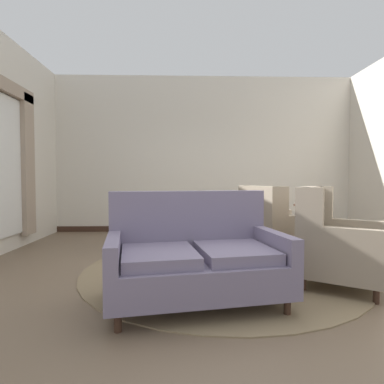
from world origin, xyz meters
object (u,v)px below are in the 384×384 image
Objects in this scene: porcelain_vase at (208,223)px; armchair_near_window at (334,244)px; side_table at (307,221)px; coffee_table at (206,241)px; armchair_near_sideboard at (276,230)px; settee at (195,258)px; armchair_beside_settee at (179,223)px.

armchair_near_window reaches higher than porcelain_vase.
porcelain_vase is 2.37m from side_table.
coffee_table is 0.86× the size of armchair_near_sideboard.
porcelain_vase reaches higher than coffee_table.
settee is 1.78m from armchair_near_sideboard.
armchair_near_window is 2.50m from armchair_beside_settee.
armchair_beside_settee is 1.62m from armchair_near_sideboard.
armchair_beside_settee is (-0.19, 2.25, 0.01)m from settee.
settee is (-0.17, -0.94, 0.02)m from coffee_table.
settee is 1.58× the size of armchair_beside_settee.
armchair_near_window is 1.00× the size of armchair_near_sideboard.
porcelain_vase is 0.45× the size of side_table.
side_table is (0.87, 1.10, -0.02)m from armchair_near_sideboard.
coffee_table is 1.36m from armchair_beside_settee.
porcelain_vase is at bearing 68.45° from settee.
armchair_beside_settee is (-0.38, 1.30, -0.19)m from porcelain_vase.
settee is at bearing 71.35° from armchair_beside_settee.
settee is 2.25m from armchair_beside_settee.
settee reaches higher than armchair_beside_settee.
porcelain_vase is at bearing -140.88° from side_table.
armchair_near_sideboard is at bearing 22.44° from coffee_table.
armchair_near_sideboard is at bearing 22.37° from porcelain_vase.
armchair_near_sideboard is (1.34, -0.90, 0.02)m from armchair_beside_settee.
armchair_near_sideboard reaches higher than porcelain_vase.
settee is at bearing -129.75° from side_table.
armchair_near_window reaches higher than armchair_beside_settee.
side_table reaches higher than coffee_table.
coffee_table is 1.35× the size of side_table.
porcelain_vase is 0.30× the size of armchair_beside_settee.
coffee_table is 0.22m from porcelain_vase.
settee is 1.55m from armchair_near_window.
coffee_table is 1.43m from armchair_near_window.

